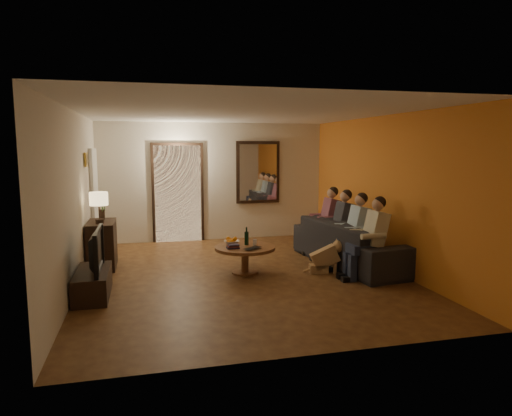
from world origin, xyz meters
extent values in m
cube|color=#482613|center=(0.00, 0.00, 0.00)|extent=(5.00, 6.00, 0.01)
cube|color=white|center=(0.00, 0.00, 2.60)|extent=(5.00, 6.00, 0.01)
cube|color=beige|center=(0.00, 3.00, 1.30)|extent=(5.00, 0.02, 2.60)
cube|color=beige|center=(0.00, -3.00, 1.30)|extent=(5.00, 0.02, 2.60)
cube|color=beige|center=(-2.50, 0.00, 1.30)|extent=(0.02, 6.00, 2.60)
cube|color=beige|center=(2.50, 0.00, 1.30)|extent=(0.02, 6.00, 2.60)
cube|color=orange|center=(2.49, 0.00, 1.30)|extent=(0.01, 6.00, 2.60)
cube|color=#FFE0A5|center=(-0.80, 2.98, 1.05)|extent=(1.00, 0.06, 2.10)
cube|color=black|center=(-0.80, 2.97, 1.05)|extent=(1.12, 0.04, 2.22)
cube|color=silver|center=(-0.55, 2.98, 0.90)|extent=(0.45, 0.03, 1.70)
cube|color=black|center=(1.00, 2.96, 1.50)|extent=(1.00, 0.05, 1.40)
cube|color=white|center=(1.00, 2.93, 1.50)|extent=(0.86, 0.02, 1.26)
cube|color=white|center=(-2.46, 2.30, 1.02)|extent=(0.06, 0.85, 2.04)
cube|color=#B28C33|center=(-2.47, 1.30, 1.85)|extent=(0.03, 0.28, 0.24)
cube|color=brown|center=(-2.46, 1.30, 1.85)|extent=(0.01, 0.22, 0.18)
cube|color=black|center=(-2.25, 1.05, 0.40)|extent=(0.45, 0.90, 0.80)
cube|color=black|center=(-2.25, -0.55, 0.18)|extent=(0.45, 1.10, 0.37)
imported|color=black|center=(-2.25, -0.55, 0.65)|extent=(1.01, 0.13, 0.58)
imported|color=black|center=(2.03, 0.22, 0.38)|extent=(2.74, 1.35, 0.77)
cylinder|color=#5B321B|center=(0.06, 0.09, 0.23)|extent=(1.22, 1.22, 0.45)
imported|color=white|center=(-0.12, 0.31, 0.48)|extent=(0.26, 0.26, 0.06)
cylinder|color=silver|center=(0.24, 0.14, 0.50)|extent=(0.06, 0.06, 0.10)
imported|color=black|center=(0.16, -0.19, 0.46)|extent=(0.39, 0.37, 0.03)
camera|label=1|loc=(-1.51, -7.06, 2.06)|focal=32.00mm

